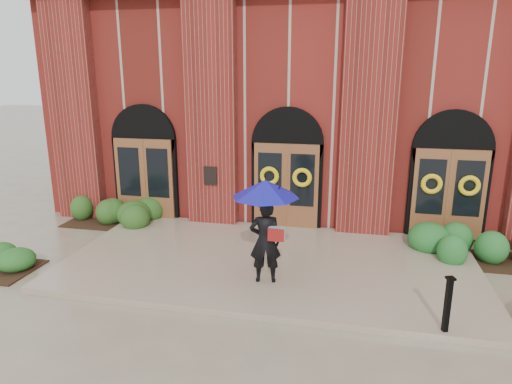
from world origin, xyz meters
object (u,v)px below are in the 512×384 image
(man_with_umbrella, at_px, (266,211))
(metal_post, at_px, (448,303))
(hedge_wall_left, at_px, (117,212))
(hedge_wall_right, at_px, (482,247))

(man_with_umbrella, relative_size, metal_post, 2.20)
(hedge_wall_left, bearing_deg, hedge_wall_right, -3.83)
(man_with_umbrella, distance_m, metal_post, 3.93)
(metal_post, xyz_separation_m, hedge_wall_left, (-8.93, 4.55, -0.32))
(hedge_wall_right, bearing_deg, man_with_umbrella, -153.39)
(metal_post, bearing_deg, man_with_umbrella, 159.85)
(man_with_umbrella, height_order, metal_post, man_with_umbrella)
(man_with_umbrella, height_order, hedge_wall_left, man_with_umbrella)
(man_with_umbrella, bearing_deg, hedge_wall_right, -164.94)
(metal_post, height_order, hedge_wall_left, metal_post)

